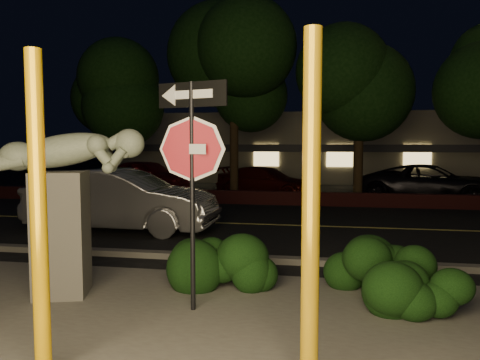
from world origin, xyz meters
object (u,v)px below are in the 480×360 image
(yellow_pole_left, at_px, (39,218))
(yellow_pole_right, at_px, (311,215))
(signpost, at_px, (192,150))
(silver_sedan, at_px, (122,200))
(parked_car_darkred, at_px, (266,182))
(parked_car_dark, at_px, (431,183))
(sculpture, at_px, (63,193))
(parked_car_red, at_px, (147,175))

(yellow_pole_left, xyz_separation_m, yellow_pole_right, (2.57, 0.21, 0.07))
(signpost, xyz_separation_m, silver_sedan, (-3.43, 5.28, -1.40))
(parked_car_darkred, height_order, parked_car_dark, parked_car_dark)
(sculpture, bearing_deg, yellow_pole_left, -81.38)
(yellow_pole_right, distance_m, parked_car_dark, 15.47)
(parked_car_dark, bearing_deg, signpost, 173.42)
(yellow_pole_right, relative_size, parked_car_dark, 0.63)
(yellow_pole_right, bearing_deg, silver_sedan, 125.53)
(parked_car_darkred, bearing_deg, sculpture, -168.53)
(yellow_pole_left, xyz_separation_m, parked_car_red, (-5.64, 17.06, -0.84))
(signpost, distance_m, parked_car_red, 16.46)
(yellow_pole_left, distance_m, sculpture, 2.59)
(yellow_pole_left, height_order, silver_sedan, yellow_pole_left)
(silver_sedan, height_order, parked_car_red, silver_sedan)
(sculpture, xyz_separation_m, parked_car_red, (-4.50, 14.74, -0.80))
(yellow_pole_left, height_order, parked_car_dark, yellow_pole_left)
(signpost, distance_m, silver_sedan, 6.45)
(signpost, bearing_deg, parked_car_dark, 82.33)
(yellow_pole_left, bearing_deg, silver_sedan, 108.87)
(yellow_pole_right, height_order, signpost, yellow_pole_right)
(parked_car_darkred, bearing_deg, silver_sedan, 179.63)
(parked_car_dark, bearing_deg, parked_car_red, 98.37)
(parked_car_dark, bearing_deg, silver_sedan, 147.47)
(parked_car_darkred, bearing_deg, yellow_pole_right, -154.26)
(sculpture, distance_m, silver_sedan, 5.22)
(yellow_pole_right, xyz_separation_m, signpost, (-1.64, 1.82, 0.55))
(yellow_pole_right, distance_m, parked_car_red, 18.76)
(silver_sedan, distance_m, parked_car_red, 10.24)
(sculpture, xyz_separation_m, parked_car_dark, (7.89, 12.75, -0.82))
(silver_sedan, relative_size, parked_car_red, 1.12)
(signpost, bearing_deg, parked_car_red, 130.01)
(sculpture, bearing_deg, silver_sedan, 87.67)
(yellow_pole_left, xyz_separation_m, parked_car_darkred, (0.18, 15.86, -0.96))
(sculpture, height_order, parked_car_dark, sculpture)
(yellow_pole_right, height_order, silver_sedan, yellow_pole_right)
(yellow_pole_left, relative_size, signpost, 1.02)
(yellow_pole_left, height_order, sculpture, yellow_pole_left)
(parked_car_red, bearing_deg, silver_sedan, -151.97)
(parked_car_dark, bearing_deg, yellow_pole_right, -178.24)
(yellow_pole_left, bearing_deg, yellow_pole_right, 4.75)
(signpost, bearing_deg, sculpture, -171.53)
(yellow_pole_left, distance_m, signpost, 2.33)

